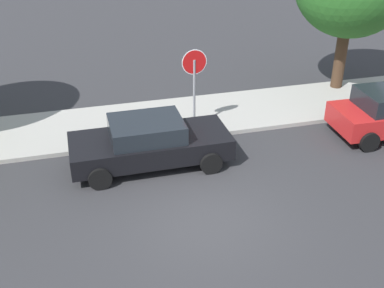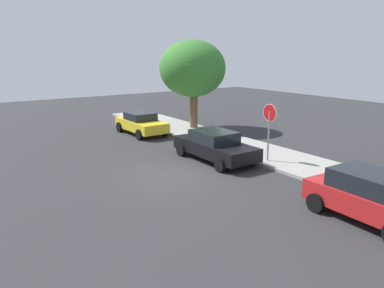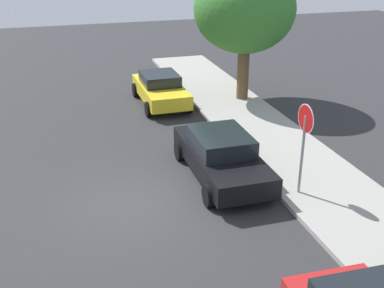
# 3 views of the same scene
# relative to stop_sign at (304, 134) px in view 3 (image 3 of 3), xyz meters

# --- Properties ---
(ground_plane) EXTENTS (60.00, 60.00, 0.00)m
(ground_plane) POSITION_rel_stop_sign_xyz_m (-1.00, -4.67, -1.93)
(ground_plane) COLOR #2D2D30
(sidewalk_curb) EXTENTS (32.00, 3.12, 0.14)m
(sidewalk_curb) POSITION_rel_stop_sign_xyz_m (-1.00, 0.95, -1.86)
(sidewalk_curb) COLOR #9E9B93
(sidewalk_curb) RESTS_ON ground_plane
(stop_sign) EXTENTS (0.81, 0.08, 2.80)m
(stop_sign) POSITION_rel_stop_sign_xyz_m (0.00, 0.00, 0.00)
(stop_sign) COLOR gray
(stop_sign) RESTS_ON ground_plane
(parked_car_black) EXTENTS (4.59, 2.07, 1.43)m
(parked_car_black) POSITION_rel_stop_sign_xyz_m (-1.81, -1.72, -1.21)
(parked_car_black) COLOR black
(parked_car_black) RESTS_ON ground_plane
(parked_car_yellow) EXTENTS (4.14, 1.99, 1.37)m
(parked_car_yellow) POSITION_rel_stop_sign_xyz_m (-9.15, -1.92, -1.23)
(parked_car_yellow) COLOR yellow
(parked_car_yellow) RESTS_ON ground_plane
(street_tree_near_corner) EXTENTS (4.35, 4.35, 5.89)m
(street_tree_near_corner) POSITION_rel_stop_sign_xyz_m (-8.71, 1.73, 2.07)
(street_tree_near_corner) COLOR brown
(street_tree_near_corner) RESTS_ON ground_plane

